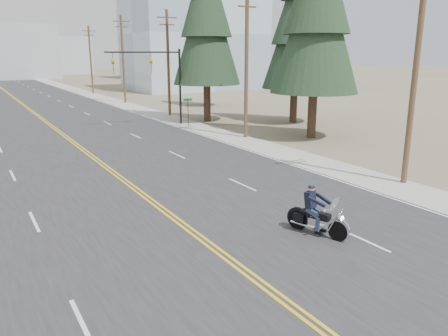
% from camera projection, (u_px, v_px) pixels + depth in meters
% --- Properties ---
extents(road, '(20.00, 200.00, 0.01)m').
position_uv_depth(road, '(13.00, 97.00, 68.22)').
color(road, '#303033').
rests_on(road, ground).
extents(sidewalk_right, '(3.00, 200.00, 0.01)m').
position_uv_depth(sidewalk_right, '(87.00, 94.00, 73.91)').
color(sidewalk_right, '#A5A5A0').
rests_on(sidewalk_right, ground).
extents(traffic_mast_right, '(7.10, 0.26, 7.00)m').
position_uv_depth(traffic_mast_right, '(160.00, 72.00, 39.85)').
color(traffic_mast_right, black).
rests_on(traffic_mast_right, ground).
extents(street_sign, '(0.90, 0.06, 2.62)m').
position_uv_depth(street_sign, '(188.00, 107.00, 39.88)').
color(street_sign, black).
rests_on(street_sign, ground).
extents(utility_pole_a, '(2.20, 0.30, 11.00)m').
position_uv_depth(utility_pole_a, '(415.00, 71.00, 21.45)').
color(utility_pole_a, brown).
rests_on(utility_pole_a, ground).
extents(utility_pole_b, '(2.20, 0.30, 11.50)m').
position_uv_depth(utility_pole_b, '(246.00, 61.00, 33.85)').
color(utility_pole_b, brown).
rests_on(utility_pole_b, ground).
extents(utility_pole_c, '(2.20, 0.30, 11.00)m').
position_uv_depth(utility_pole_c, '(168.00, 62.00, 46.37)').
color(utility_pole_c, brown).
rests_on(utility_pole_c, ground).
extents(utility_pole_d, '(2.20, 0.30, 11.50)m').
position_uv_depth(utility_pole_d, '(123.00, 58.00, 58.77)').
color(utility_pole_d, brown).
rests_on(utility_pole_d, ground).
extents(utility_pole_e, '(2.20, 0.30, 11.00)m').
position_uv_depth(utility_pole_e, '(91.00, 59.00, 72.95)').
color(utility_pole_e, brown).
rests_on(utility_pole_e, ground).
extents(glass_building, '(24.00, 16.00, 20.00)m').
position_uv_depth(glass_building, '(194.00, 35.00, 81.53)').
color(glass_building, '#9EB5CC').
rests_on(glass_building, ground).
extents(haze_bldg_b, '(18.00, 14.00, 14.00)m').
position_uv_depth(haze_bldg_b, '(20.00, 52.00, 116.09)').
color(haze_bldg_b, '#ADB2B7').
rests_on(haze_bldg_b, ground).
extents(haze_bldg_c, '(16.00, 12.00, 18.00)m').
position_uv_depth(haze_bldg_c, '(154.00, 44.00, 118.97)').
color(haze_bldg_c, '#B7BCC6').
rests_on(haze_bldg_c, ground).
extents(haze_bldg_e, '(14.00, 14.00, 12.00)m').
position_uv_depth(haze_bldg_e, '(67.00, 55.00, 145.53)').
color(haze_bldg_e, '#B7BCC6').
rests_on(haze_bldg_e, ground).
extents(motorcyclist, '(1.70, 2.60, 1.87)m').
position_uv_depth(motorcyclist, '(318.00, 211.00, 16.12)').
color(motorcyclist, black).
rests_on(motorcyclist, ground).
extents(conifer_near, '(6.79, 6.79, 17.99)m').
position_uv_depth(conifer_near, '(318.00, 2.00, 32.58)').
color(conifer_near, '#382619').
rests_on(conifer_near, ground).
extents(conifer_mid, '(6.25, 6.25, 16.66)m').
position_uv_depth(conifer_mid, '(297.00, 20.00, 40.63)').
color(conifer_mid, '#382619').
rests_on(conifer_mid, ground).
extents(conifer_tall, '(6.57, 6.57, 18.26)m').
position_uv_depth(conifer_tall, '(206.00, 11.00, 41.39)').
color(conifer_tall, '#382619').
rests_on(conifer_tall, ground).
extents(conifer_far, '(5.05, 5.05, 13.52)m').
position_uv_depth(conifer_far, '(206.00, 44.00, 55.02)').
color(conifer_far, '#382619').
rests_on(conifer_far, ground).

